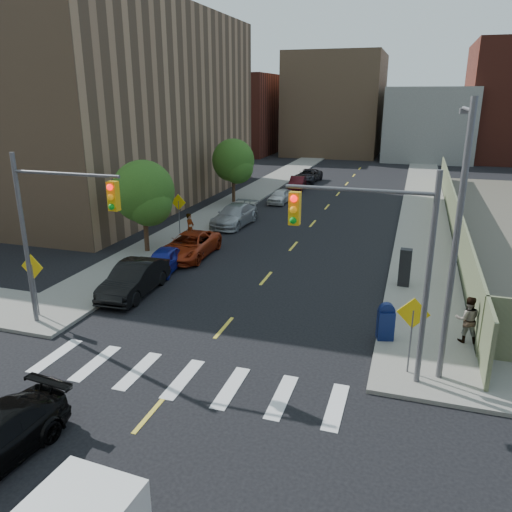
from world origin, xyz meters
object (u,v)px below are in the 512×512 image
Objects in this scene: parked_car_red at (190,245)px; parked_car_silver at (235,215)px; parked_car_blue at (164,260)px; pedestrian_west at (190,228)px; payphone at (405,267)px; parked_car_white at (280,196)px; mailbox at (386,322)px; parked_car_maroon at (297,183)px; pedestrian_east at (467,319)px; parked_car_black at (134,279)px; parked_car_grey at (308,176)px.

parked_car_red is 0.98× the size of parked_car_silver.
parked_car_blue is 2.00× the size of pedestrian_west.
payphone reaches higher than parked_car_red.
mailbox is (10.50, -23.64, 0.25)m from parked_car_white.
parked_car_maroon is at bearing 86.30° from parked_car_red.
mailbox is (10.50, -30.20, 0.21)m from parked_car_maroon.
pedestrian_east is (13.40, -22.92, 0.44)m from parked_car_white.
parked_car_blue is at bearing -167.69° from pedestrian_west.
parked_car_black is 3.17× the size of mailbox.
parked_car_white is at bearing -64.84° from pedestrian_east.
parked_car_maroon is (1.09, 15.12, -0.09)m from parked_car_silver.
parked_car_red is at bearing -98.15° from parked_car_maroon.
parked_car_black is 1.30× the size of parked_car_white.
parked_car_red is 1.05× the size of parked_car_grey.
payphone reaches higher than parked_car_white.
mailbox is at bearing -9.80° from parked_car_black.
parked_car_blue is 19.04m from parked_car_white.
mailbox is (10.50, -35.28, 0.20)m from parked_car_grey.
payphone is at bearing 70.25° from mailbox.
payphone is at bearing -102.45° from pedestrian_west.
payphone is (10.98, -24.17, 0.42)m from parked_car_maroon.
parked_car_grey is 2.66× the size of pedestrian_east.
parked_car_silver is at bearing -93.83° from parked_car_white.
parked_car_grey is at bearing 91.18° from parked_car_silver.
parked_car_red is at bearing 132.19° from mailbox.
parked_car_maroon is 2.14× the size of pedestrian_west.
parked_car_silver is 8.63m from parked_car_white.
parked_car_grey is at bearing 81.66° from parked_car_blue.
parked_car_red is at bearing 175.81° from payphone.
pedestrian_west is at bearing 166.48° from payphone.
mailbox is 0.80× the size of payphone.
pedestrian_east is (14.52, -0.65, 0.29)m from parked_car_black.
parked_car_maroon is at bearing 90.14° from parked_car_silver.
mailbox reaches higher than parked_car_white.
parked_car_maroon is 2.68× the size of mailbox.
parked_car_blue is at bearing -96.45° from parked_car_red.
pedestrian_west is (-2.10, -13.91, 0.46)m from parked_car_white.
parked_car_maroon is 32.38m from pedestrian_east.
parked_car_silver is 15.15m from parked_car_maroon.
parked_car_grey is 36.81m from mailbox.
parked_car_black is 14.54m from pedestrian_east.
parked_car_red is 3.43× the size of mailbox.
pedestrian_west is at bearing -95.19° from parked_car_white.
parked_car_blue is 15.22m from pedestrian_east.
pedestrian_west is at bearing -90.27° from parked_car_grey.
parked_car_white is 0.75× the size of parked_car_grey.
parked_car_silver is at bearing 86.82° from parked_car_black.
parked_car_white is at bearing -85.57° from parked_car_grey.
payphone is at bearing -7.59° from parked_car_red.
pedestrian_east is at bearing -1.15° from mailbox.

